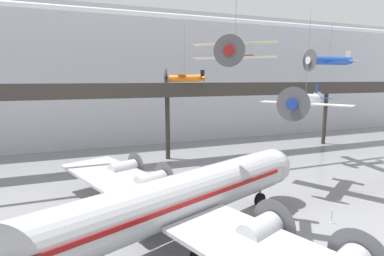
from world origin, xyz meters
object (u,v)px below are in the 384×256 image
object	(u,v)px
suspended_plane_white_twin	(306,100)
stanchion_barrier	(331,219)
suspended_plane_cream_biplane	(235,53)
airliner_silver_main	(168,203)
suspended_plane_orange_highwing	(184,78)
suspended_plane_blue_trainer	(329,61)

from	to	relation	value
suspended_plane_white_twin	stanchion_barrier	xyz separation A→B (m)	(-3.35, -7.83, -9.52)
suspended_plane_white_twin	suspended_plane_cream_biplane	bearing A→B (deg)	-5.19
suspended_plane_cream_biplane	stanchion_barrier	size ratio (longest dim) A/B	5.92
airliner_silver_main	suspended_plane_white_twin	size ratio (longest dim) A/B	2.96
suspended_plane_orange_highwing	airliner_silver_main	bearing A→B (deg)	94.33
suspended_plane_orange_highwing	suspended_plane_cream_biplane	distance (m)	19.59
suspended_plane_orange_highwing	stanchion_barrier	distance (m)	25.51
airliner_silver_main	suspended_plane_orange_highwing	xyz separation A→B (m)	(8.46, 20.85, 8.67)
suspended_plane_blue_trainer	stanchion_barrier	world-z (taller)	suspended_plane_blue_trainer
airliner_silver_main	suspended_plane_white_twin	distance (m)	19.79
airliner_silver_main	stanchion_barrier	bearing A→B (deg)	-25.29
suspended_plane_orange_highwing	suspended_plane_blue_trainer	xyz separation A→B (m)	(19.38, -6.46, 2.37)
suspended_plane_blue_trainer	stanchion_barrier	distance (m)	25.06
suspended_plane_white_twin	stanchion_barrier	world-z (taller)	suspended_plane_white_twin
suspended_plane_orange_highwing	stanchion_barrier	bearing A→B (deg)	130.95
suspended_plane_cream_biplane	suspended_plane_white_twin	world-z (taller)	suspended_plane_cream_biplane
airliner_silver_main	suspended_plane_cream_biplane	size ratio (longest dim) A/B	5.18
suspended_plane_cream_biplane	suspended_plane_blue_trainer	distance (m)	25.46
airliner_silver_main	suspended_plane_white_twin	world-z (taller)	suspended_plane_white_twin
airliner_silver_main	stanchion_barrier	distance (m)	14.52
suspended_plane_orange_highwing	stanchion_barrier	world-z (taller)	suspended_plane_orange_highwing
suspended_plane_orange_highwing	suspended_plane_white_twin	distance (m)	16.84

